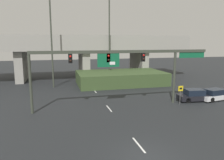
# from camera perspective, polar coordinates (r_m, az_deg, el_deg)

# --- Properties ---
(ground_plane) EXTENTS (160.00, 160.00, 0.00)m
(ground_plane) POSITION_cam_1_polar(r_m,az_deg,el_deg) (14.88, 9.27, -18.93)
(ground_plane) COLOR black
(lane_markings) EXTENTS (0.14, 46.54, 0.01)m
(lane_markings) POSITION_cam_1_polar(r_m,az_deg,el_deg) (28.12, -2.90, -4.84)
(lane_markings) COLOR silver
(lane_markings) RESTS_ON ground
(signal_gantry) EXTENTS (19.88, 0.44, 6.29)m
(signal_gantry) POSITION_cam_1_polar(r_m,az_deg,el_deg) (23.64, 2.35, 5.18)
(signal_gantry) COLOR #383D33
(signal_gantry) RESTS_ON ground
(speed_limit_sign) EXTENTS (0.60, 0.11, 2.25)m
(speed_limit_sign) POSITION_cam_1_polar(r_m,az_deg,el_deg) (26.28, 17.44, -3.04)
(speed_limit_sign) COLOR #4C4C4C
(speed_limit_sign) RESTS_ON ground
(highway_light_pole_near) EXTENTS (0.70, 0.36, 15.60)m
(highway_light_pole_near) POSITION_cam_1_polar(r_m,az_deg,el_deg) (35.56, -15.59, 11.19)
(highway_light_pole_near) COLOR #383D33
(highway_light_pole_near) RESTS_ON ground
(highway_light_pole_far) EXTENTS (0.70, 0.36, 15.15)m
(highway_light_pole_far) POSITION_cam_1_polar(r_m,az_deg,el_deg) (39.30, -0.71, 11.05)
(highway_light_pole_far) COLOR #383D33
(highway_light_pole_far) RESTS_ON ground
(overpass_bridge) EXTENTS (41.01, 9.47, 8.37)m
(overpass_bridge) POSITION_cam_1_polar(r_m,az_deg,el_deg) (43.69, -7.41, 8.07)
(overpass_bridge) COLOR gray
(overpass_bridge) RESTS_ON ground
(grass_embankment) EXTENTS (14.67, 8.60, 2.12)m
(grass_embankment) POSITION_cam_1_polar(r_m,az_deg,el_deg) (37.67, 2.26, 0.58)
(grass_embankment) COLOR #384C28
(grass_embankment) RESTS_ON ground
(parked_sedan_near_right) EXTENTS (4.39, 2.26, 1.46)m
(parked_sedan_near_right) POSITION_cam_1_polar(r_m,az_deg,el_deg) (28.68, 20.85, -3.82)
(parked_sedan_near_right) COLOR black
(parked_sedan_near_right) RESTS_ON ground
(parked_sedan_mid_right) EXTENTS (4.80, 2.45, 1.40)m
(parked_sedan_mid_right) POSITION_cam_1_polar(r_m,az_deg,el_deg) (30.20, 25.34, -3.51)
(parked_sedan_mid_right) COLOR silver
(parked_sedan_mid_right) RESTS_ON ground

